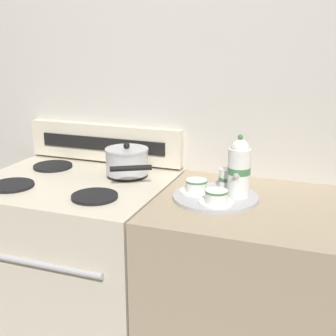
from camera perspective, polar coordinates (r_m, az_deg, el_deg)
name	(u,v)px	position (r m, az deg, el deg)	size (l,w,h in m)	color
wall_back	(180,134)	(2.13, 1.45, 4.23)	(6.00, 0.05, 2.20)	beige
stove	(78,279)	(2.21, -10.94, -13.19)	(0.79, 0.68, 0.95)	beige
control_panel	(104,143)	(2.25, -7.77, 3.08)	(0.78, 0.05, 0.17)	beige
side_counter	(246,314)	(1.97, 9.46, -17.14)	(0.72, 0.65, 0.94)	tan
saucepan	(127,161)	(2.03, -5.01, 0.86)	(0.26, 0.30, 0.14)	#B7B7BC
serving_tray	(215,198)	(1.78, 5.76, -3.60)	(0.32, 0.32, 0.01)	#B2B2B7
teapot	(239,168)	(1.75, 8.65, 0.04)	(0.09, 0.14, 0.24)	white
teacup_left	(196,186)	(1.80, 3.48, -2.21)	(0.13, 0.13, 0.05)	white
teacup_right	(216,197)	(1.69, 5.93, -3.52)	(0.13, 0.13, 0.05)	white
creamer_jug	(226,179)	(1.85, 7.14, -1.29)	(0.06, 0.06, 0.08)	white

